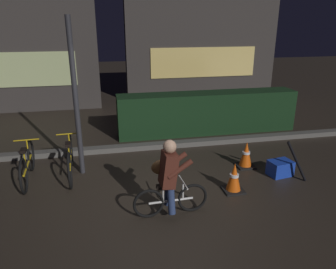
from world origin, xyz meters
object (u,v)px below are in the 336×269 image
(cyclist, at_px, (169,178))
(closed_umbrella, at_px, (297,161))
(blue_crate, at_px, (280,168))
(parked_bike_left_mid, at_px, (27,164))
(traffic_cone_far, at_px, (246,155))
(parked_bike_center_left, at_px, (70,159))
(traffic_cone_near, at_px, (234,178))
(street_post, at_px, (76,100))

(cyclist, xyz_separation_m, closed_umbrella, (2.58, 0.62, -0.24))
(blue_crate, distance_m, cyclist, 2.61)
(parked_bike_left_mid, distance_m, traffic_cone_far, 4.29)
(blue_crate, bearing_deg, parked_bike_left_mid, 170.90)
(traffic_cone_far, distance_m, cyclist, 2.39)
(parked_bike_center_left, xyz_separation_m, traffic_cone_near, (2.87, -1.22, -0.10))
(street_post, height_order, parked_bike_center_left, street_post)
(street_post, relative_size, closed_umbrella, 3.50)
(traffic_cone_near, relative_size, closed_umbrella, 0.63)
(traffic_cone_far, xyz_separation_m, blue_crate, (0.50, -0.51, -0.11))
(parked_bike_left_mid, bearing_deg, traffic_cone_far, -96.63)
(blue_crate, relative_size, closed_umbrella, 0.52)
(blue_crate, distance_m, closed_umbrella, 0.38)
(parked_bike_center_left, bearing_deg, blue_crate, -104.83)
(street_post, distance_m, parked_bike_center_left, 1.15)
(parked_bike_center_left, bearing_deg, cyclist, -139.96)
(traffic_cone_far, height_order, closed_umbrella, closed_umbrella)
(street_post, height_order, closed_umbrella, street_post)
(traffic_cone_near, bearing_deg, traffic_cone_far, 54.71)
(parked_bike_left_mid, relative_size, traffic_cone_far, 2.93)
(parked_bike_center_left, xyz_separation_m, blue_crate, (4.01, -0.82, -0.20))
(traffic_cone_far, height_order, cyclist, cyclist)
(traffic_cone_near, xyz_separation_m, blue_crate, (1.14, 0.40, -0.11))
(blue_crate, xyz_separation_m, cyclist, (-2.41, -0.87, 0.48))
(parked_bike_center_left, distance_m, traffic_cone_far, 3.53)
(parked_bike_left_mid, bearing_deg, street_post, -85.32)
(cyclist, bearing_deg, traffic_cone_near, 17.63)
(street_post, relative_size, blue_crate, 6.76)
(parked_bike_center_left, height_order, cyclist, cyclist)
(traffic_cone_far, xyz_separation_m, cyclist, (-1.92, -1.38, 0.37))
(parked_bike_left_mid, xyz_separation_m, closed_umbrella, (4.95, -1.02, 0.05))
(parked_bike_center_left, xyz_separation_m, traffic_cone_far, (3.51, -0.32, -0.09))
(traffic_cone_far, bearing_deg, cyclist, -144.27)
(traffic_cone_near, bearing_deg, cyclist, -159.66)
(cyclist, distance_m, closed_umbrella, 2.67)
(traffic_cone_near, height_order, closed_umbrella, closed_umbrella)
(parked_bike_center_left, bearing_deg, street_post, -72.20)
(street_post, bearing_deg, traffic_cone_near, -25.97)
(cyclist, height_order, closed_umbrella, cyclist)
(traffic_cone_near, bearing_deg, closed_umbrella, 6.56)
(parked_bike_left_mid, distance_m, traffic_cone_near, 3.83)
(street_post, height_order, traffic_cone_near, street_post)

